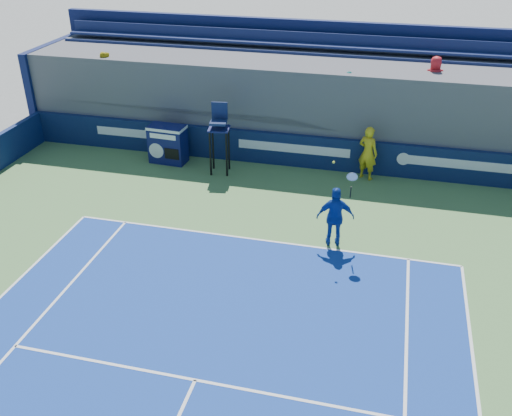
% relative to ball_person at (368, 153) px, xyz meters
% --- Properties ---
extents(ball_person, '(0.81, 0.69, 1.88)m').
position_rel_ball_person_xyz_m(ball_person, '(0.00, 0.00, 0.00)').
color(ball_person, gold).
rests_on(ball_person, apron).
extents(back_hoarding, '(20.40, 0.21, 1.20)m').
position_rel_ball_person_xyz_m(back_hoarding, '(-2.61, 0.42, -0.35)').
color(back_hoarding, '#0B1A42').
rests_on(back_hoarding, ground).
extents(match_clock, '(1.36, 0.81, 1.40)m').
position_rel_ball_person_xyz_m(match_clock, '(-7.08, -0.33, -0.21)').
color(match_clock, '#0F134B').
rests_on(match_clock, ground).
extents(umpire_chair, '(0.79, 0.79, 2.48)m').
position_rel_ball_person_xyz_m(umpire_chair, '(-5.01, -0.70, 0.58)').
color(umpire_chair, black).
rests_on(umpire_chair, ground).
extents(tennis_player, '(1.08, 0.60, 2.57)m').
position_rel_ball_person_xyz_m(tennis_player, '(-0.54, -4.50, -0.06)').
color(tennis_player, '#13399E').
rests_on(tennis_player, apron).
extents(stadium_seating, '(21.00, 4.05, 4.40)m').
position_rel_ball_person_xyz_m(stadium_seating, '(-2.62, 2.47, 0.88)').
color(stadium_seating, '#545459').
rests_on(stadium_seating, ground).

